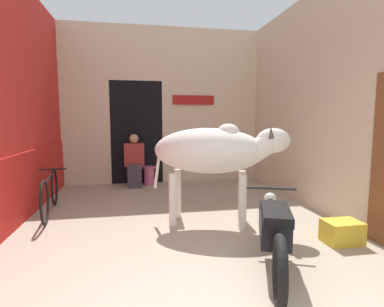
{
  "coord_description": "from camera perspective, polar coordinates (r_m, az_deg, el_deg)",
  "views": [
    {
      "loc": [
        -0.62,
        -1.81,
        1.54
      ],
      "look_at": [
        0.16,
        2.44,
        1.04
      ],
      "focal_mm": 28.0,
      "sensor_mm": 36.0,
      "label": 1
    }
  ],
  "objects": [
    {
      "name": "wall_left_shopfront",
      "position": [
        4.86,
        -32.47,
        8.5
      ],
      "size": [
        0.25,
        5.43,
        3.7
      ],
      "color": "red",
      "rests_on": "ground_plane"
    },
    {
      "name": "wall_back_with_doorway",
      "position": [
        7.52,
        -7.65,
        6.93
      ],
      "size": [
        4.67,
        0.93,
        3.7
      ],
      "color": "beige",
      "rests_on": "ground_plane"
    },
    {
      "name": "wall_right_with_door",
      "position": [
        5.42,
        24.12,
        9.05
      ],
      "size": [
        0.22,
        5.43,
        3.7
      ],
      "color": "beige",
      "rests_on": "ground_plane"
    },
    {
      "name": "cow",
      "position": [
        4.35,
        4.26,
        0.37
      ],
      "size": [
        2.01,
        1.17,
        1.47
      ],
      "color": "silver",
      "rests_on": "ground_plane"
    },
    {
      "name": "motorcycle_near",
      "position": [
        3.3,
        15.3,
        -13.58
      ],
      "size": [
        0.87,
        1.87,
        0.73
      ],
      "color": "black",
      "rests_on": "ground_plane"
    },
    {
      "name": "bicycle",
      "position": [
        5.41,
        -25.44,
        -6.82
      ],
      "size": [
        0.44,
        1.73,
        0.68
      ],
      "color": "black",
      "rests_on": "ground_plane"
    },
    {
      "name": "shopkeeper_seated",
      "position": [
        6.89,
        -10.92,
        -1.17
      ],
      "size": [
        0.45,
        0.33,
        1.2
      ],
      "color": "#3D3842",
      "rests_on": "ground_plane"
    },
    {
      "name": "plastic_stool",
      "position": [
        7.17,
        -8.19,
        -4.02
      ],
      "size": [
        0.35,
        0.35,
        0.42
      ],
      "color": "#DB6093",
      "rests_on": "ground_plane"
    },
    {
      "name": "crate",
      "position": [
        4.28,
        26.66,
        -13.21
      ],
      "size": [
        0.44,
        0.32,
        0.28
      ],
      "color": "gold",
      "rests_on": "ground_plane"
    }
  ]
}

